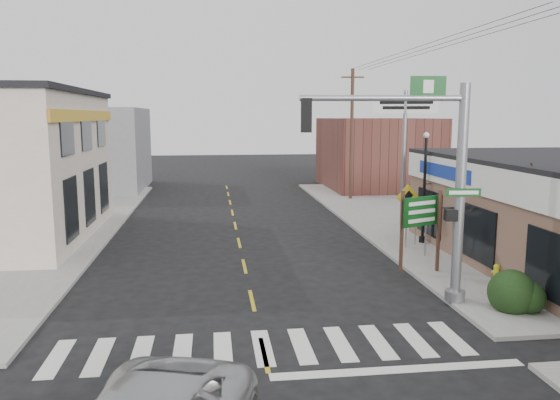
{
  "coord_description": "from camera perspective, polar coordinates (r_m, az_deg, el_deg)",
  "views": [
    {
      "loc": [
        -1.19,
        -12.58,
        5.79
      ],
      "look_at": [
        1.23,
        6.62,
        2.8
      ],
      "focal_mm": 35.0,
      "sensor_mm": 36.0,
      "label": 1
    }
  ],
  "objects": [
    {
      "name": "ground",
      "position": [
        13.9,
        -1.67,
        -15.84
      ],
      "size": [
        140.0,
        140.0,
        0.0
      ],
      "primitive_type": "plane",
      "color": "black",
      "rests_on": "ground"
    },
    {
      "name": "center_line",
      "position": [
        21.41,
        -3.74,
        -6.91
      ],
      "size": [
        0.12,
        56.0,
        0.01
      ],
      "primitive_type": "cube",
      "color": "gold",
      "rests_on": "ground"
    },
    {
      "name": "crosswalk",
      "position": [
        14.26,
        -1.83,
        -15.15
      ],
      "size": [
        11.0,
        2.2,
        0.01
      ],
      "primitive_type": "cube",
      "color": "silver",
      "rests_on": "ground"
    },
    {
      "name": "fire_hydrant",
      "position": [
        20.21,
        21.67,
        -7.06
      ],
      "size": [
        0.21,
        0.21,
        0.66
      ],
      "rotation": [
        0.0,
        0.0,
        -0.36
      ],
      "color": "yellow",
      "rests_on": "sidewalk_right"
    },
    {
      "name": "guide_sign",
      "position": [
        20.39,
        14.53,
        -2.03
      ],
      "size": [
        1.72,
        0.14,
        3.01
      ],
      "rotation": [
        0.0,
        0.0,
        0.4
      ],
      "color": "#4C3023",
      "rests_on": "sidewalk_right"
    },
    {
      "name": "utility_pole_far",
      "position": [
        37.74,
        7.49,
        6.97
      ],
      "size": [
        1.53,
        0.23,
        8.81
      ],
      "rotation": [
        0.0,
        0.0,
        -0.13
      ],
      "color": "#3A2D1C",
      "rests_on": "sidewalk_right"
    },
    {
      "name": "bldg_distant_right",
      "position": [
        44.68,
        10.05,
        4.81
      ],
      "size": [
        8.0,
        10.0,
        5.6
      ],
      "primitive_type": "cube",
      "color": "brown",
      "rests_on": "ground"
    },
    {
      "name": "shrub_back",
      "position": [
        25.28,
        19.49,
        -3.68
      ],
      "size": [
        1.14,
        1.14,
        0.85
      ],
      "primitive_type": "ellipsoid",
      "color": "black",
      "rests_on": "sidewalk_right"
    },
    {
      "name": "bldg_distant_left",
      "position": [
        45.72,
        -19.63,
        5.02
      ],
      "size": [
        9.0,
        10.0,
        6.4
      ],
      "primitive_type": "cube",
      "color": "gray",
      "rests_on": "ground"
    },
    {
      "name": "sidewalk_right",
      "position": [
        28.12,
        14.26,
        -3.24
      ],
      "size": [
        6.0,
        38.0,
        0.13
      ],
      "primitive_type": "cube",
      "color": "gray",
      "rests_on": "ground"
    },
    {
      "name": "lamp_post",
      "position": [
        25.11,
        15.0,
        2.12
      ],
      "size": [
        0.64,
        0.51,
        4.95
      ],
      "rotation": [
        0.0,
        0.0,
        0.23
      ],
      "color": "black",
      "rests_on": "sidewalk_right"
    },
    {
      "name": "dance_center_sign",
      "position": [
        29.06,
        12.91,
        7.71
      ],
      "size": [
        3.28,
        0.2,
        6.96
      ],
      "rotation": [
        0.0,
        0.0,
        -0.31
      ],
      "color": "gray",
      "rests_on": "sidewalk_right"
    },
    {
      "name": "shrub_front",
      "position": [
        17.64,
        23.04,
        -8.9
      ],
      "size": [
        1.37,
        1.37,
        1.03
      ],
      "primitive_type": "ellipsoid",
      "color": "black",
      "rests_on": "sidewalk_right"
    },
    {
      "name": "bare_tree",
      "position": [
        19.39,
        26.87,
        2.44
      ],
      "size": [
        2.44,
        2.44,
        4.88
      ],
      "rotation": [
        0.0,
        0.0,
        0.05
      ],
      "color": "black",
      "rests_on": "sidewalk_right"
    },
    {
      "name": "ped_crossing_sign",
      "position": [
        24.09,
        13.15,
        -0.45
      ],
      "size": [
        1.07,
        0.08,
        2.77
      ],
      "rotation": [
        0.0,
        0.0,
        0.21
      ],
      "color": "gray",
      "rests_on": "sidewalk_right"
    },
    {
      "name": "sidewalk_left",
      "position": [
        27.35,
        -23.64,
        -4.05
      ],
      "size": [
        6.0,
        38.0,
        0.13
      ],
      "primitive_type": "cube",
      "color": "gray",
      "rests_on": "ground"
    },
    {
      "name": "traffic_signal_pole",
      "position": [
        16.82,
        15.92,
        2.94
      ],
      "size": [
        5.37,
        0.39,
        6.81
      ],
      "rotation": [
        0.0,
        0.0,
        -0.09
      ],
      "color": "gray",
      "rests_on": "sidewalk_right"
    }
  ]
}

